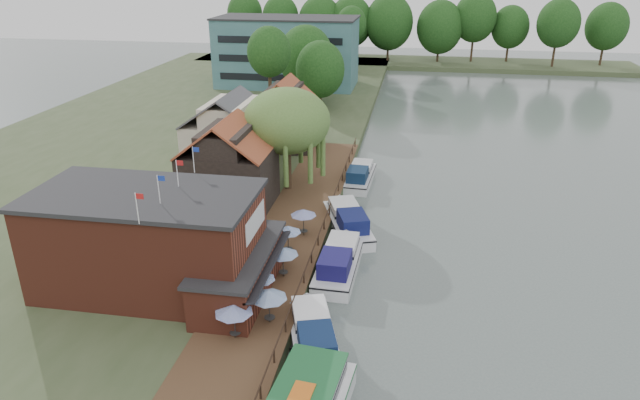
# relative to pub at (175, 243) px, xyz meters

# --- Properties ---
(ground) EXTENTS (260.00, 260.00, 0.00)m
(ground) POSITION_rel_pub_xyz_m (14.00, 1.00, -4.65)
(ground) COLOR #4E5A58
(ground) RESTS_ON ground
(land_bank) EXTENTS (50.00, 140.00, 1.00)m
(land_bank) POSITION_rel_pub_xyz_m (-16.00, 36.00, -4.15)
(land_bank) COLOR #384728
(land_bank) RESTS_ON ground
(quay_deck) EXTENTS (6.00, 50.00, 0.10)m
(quay_deck) POSITION_rel_pub_xyz_m (6.00, 11.00, -3.60)
(quay_deck) COLOR #47301E
(quay_deck) RESTS_ON land_bank
(quay_rail) EXTENTS (0.20, 49.00, 1.00)m
(quay_rail) POSITION_rel_pub_xyz_m (8.70, 11.50, -3.15)
(quay_rail) COLOR black
(quay_rail) RESTS_ON land_bank
(pub) EXTENTS (20.00, 11.00, 7.30)m
(pub) POSITION_rel_pub_xyz_m (0.00, 0.00, 0.00)
(pub) COLOR maroon
(pub) RESTS_ON land_bank
(hotel_block) EXTENTS (25.40, 12.40, 12.30)m
(hotel_block) POSITION_rel_pub_xyz_m (-8.00, 71.00, 2.50)
(hotel_block) COLOR #38666B
(hotel_block) RESTS_ON land_bank
(cottage_a) EXTENTS (8.60, 7.60, 8.50)m
(cottage_a) POSITION_rel_pub_xyz_m (-1.00, 15.00, 0.60)
(cottage_a) COLOR black
(cottage_a) RESTS_ON land_bank
(cottage_b) EXTENTS (9.60, 8.60, 8.50)m
(cottage_b) POSITION_rel_pub_xyz_m (-4.00, 25.00, 0.60)
(cottage_b) COLOR beige
(cottage_b) RESTS_ON land_bank
(cottage_c) EXTENTS (7.60, 7.60, 8.50)m
(cottage_c) POSITION_rel_pub_xyz_m (0.00, 34.00, 0.60)
(cottage_c) COLOR black
(cottage_c) RESTS_ON land_bank
(willow) EXTENTS (8.60, 8.60, 10.43)m
(willow) POSITION_rel_pub_xyz_m (3.50, 20.00, 1.56)
(willow) COLOR #476B2D
(willow) RESTS_ON land_bank
(umbrella_0) EXTENTS (2.40, 2.40, 2.38)m
(umbrella_0) POSITION_rel_pub_xyz_m (5.75, -5.08, -2.36)
(umbrella_0) COLOR navy
(umbrella_0) RESTS_ON quay_deck
(umbrella_1) EXTENTS (2.40, 2.40, 2.38)m
(umbrella_1) POSITION_rel_pub_xyz_m (7.45, -3.14, -2.36)
(umbrella_1) COLOR navy
(umbrella_1) RESTS_ON quay_deck
(umbrella_2) EXTENTS (2.05, 2.05, 2.38)m
(umbrella_2) POSITION_rel_pub_xyz_m (6.31, -0.98, -2.36)
(umbrella_2) COLOR #1B4495
(umbrella_2) RESTS_ON quay_deck
(umbrella_3) EXTENTS (2.32, 2.32, 2.38)m
(umbrella_3) POSITION_rel_pub_xyz_m (7.01, 2.66, -2.36)
(umbrella_3) COLOR navy
(umbrella_3) RESTS_ON quay_deck
(umbrella_4) EXTENTS (2.12, 2.12, 2.38)m
(umbrella_4) POSITION_rel_pub_xyz_m (6.57, 6.33, -2.36)
(umbrella_4) COLOR #1B4796
(umbrella_4) RESTS_ON quay_deck
(umbrella_5) EXTENTS (2.21, 2.21, 2.38)m
(umbrella_5) POSITION_rel_pub_xyz_m (7.15, 9.70, -2.36)
(umbrella_5) COLOR navy
(umbrella_5) RESTS_ON quay_deck
(cruiser_0) EXTENTS (5.85, 10.11, 2.32)m
(cruiser_0) POSITION_rel_pub_xyz_m (10.42, -3.75, -3.49)
(cruiser_0) COLOR white
(cruiser_0) RESTS_ON ground
(cruiser_1) EXTENTS (3.56, 10.21, 2.46)m
(cruiser_1) POSITION_rel_pub_xyz_m (10.72, 5.85, -3.42)
(cruiser_1) COLOR silver
(cruiser_1) RESTS_ON ground
(cruiser_2) EXTENTS (6.58, 10.83, 2.52)m
(cruiser_2) POSITION_rel_pub_xyz_m (10.49, 13.33, -3.39)
(cruiser_2) COLOR silver
(cruiser_2) RESTS_ON ground
(cruiser_3) EXTENTS (3.46, 9.48, 2.24)m
(cruiser_3) POSITION_rel_pub_xyz_m (10.30, 25.47, -3.53)
(cruiser_3) COLOR silver
(cruiser_3) RESTS_ON ground
(bank_tree_0) EXTENTS (6.06, 6.06, 13.47)m
(bank_tree_0) POSITION_rel_pub_xyz_m (-4.62, 44.98, 3.08)
(bank_tree_0) COLOR #143811
(bank_tree_0) RESTS_ON land_bank
(bank_tree_1) EXTENTS (7.42, 7.42, 10.75)m
(bank_tree_1) POSITION_rel_pub_xyz_m (1.32, 52.26, 1.72)
(bank_tree_1) COLOR #143811
(bank_tree_1) RESTS_ON land_bank
(bank_tree_2) EXTENTS (8.77, 8.77, 12.39)m
(bank_tree_2) POSITION_rel_pub_xyz_m (-1.94, 57.68, 2.54)
(bank_tree_2) COLOR #143811
(bank_tree_2) RESTS_ON land_bank
(bank_tree_3) EXTENTS (6.20, 6.20, 11.06)m
(bank_tree_3) POSITION_rel_pub_xyz_m (-3.33, 80.17, 1.88)
(bank_tree_3) COLOR #143811
(bank_tree_3) RESTS_ON land_bank
(bank_tree_4) EXTENTS (6.06, 6.06, 13.19)m
(bank_tree_4) POSITION_rel_pub_xyz_m (1.90, 86.67, 2.95)
(bank_tree_4) COLOR #143811
(bank_tree_4) RESTS_ON land_bank
(bank_tree_5) EXTENTS (6.31, 6.31, 10.25)m
(bank_tree_5) POSITION_rel_pub_xyz_m (-3.86, 96.70, 1.48)
(bank_tree_5) COLOR #143811
(bank_tree_5) RESTS_ON land_bank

